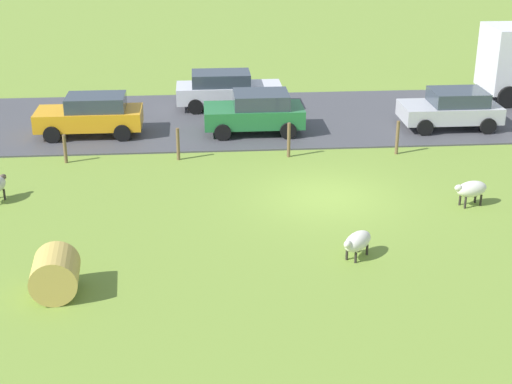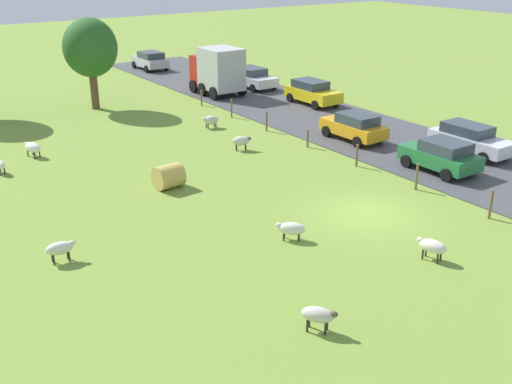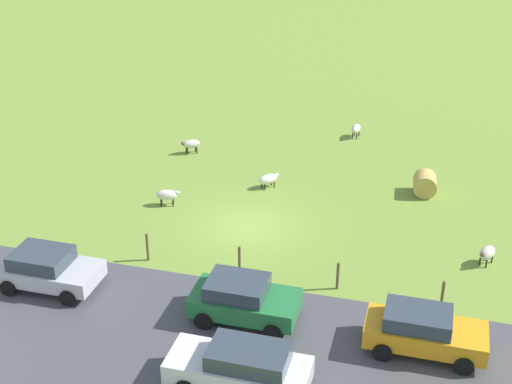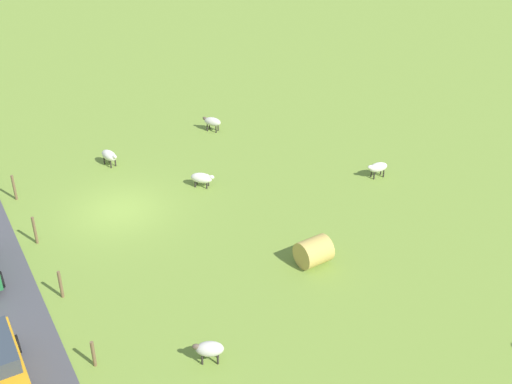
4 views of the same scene
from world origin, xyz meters
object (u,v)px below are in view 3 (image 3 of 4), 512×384
sheep_6 (167,195)px  hay_bale_0 (425,184)px  car_4 (48,268)px  car_2 (423,330)px  car_7 (241,367)px  car_6 (243,299)px  sheep_0 (356,129)px  sheep_2 (487,253)px  sheep_1 (191,144)px  sheep_7 (268,179)px

sheep_6 → hay_bale_0: size_ratio=0.94×
car_4 → car_2: bearing=89.5°
car_2 → car_7: 6.40m
hay_bale_0 → car_6: (12.20, -5.77, 0.32)m
sheep_0 → car_6: bearing=-4.4°
sheep_2 → hay_bale_0: (-5.94, -2.85, 0.03)m
sheep_1 → sheep_7: size_ratio=0.97×
hay_bale_0 → car_2: bearing=2.9°
sheep_0 → sheep_7: size_ratio=1.00×
car_2 → car_7: car_7 is taller
sheep_1 → sheep_2: bearing=63.9°
sheep_7 → car_4: car_4 is taller
sheep_1 → car_7: size_ratio=0.23×
sheep_0 → sheep_7: bearing=-22.7°
car_7 → hay_bale_0: bearing=163.1°
car_4 → car_6: bearing=90.0°
hay_bale_0 → car_6: size_ratio=0.32×
sheep_7 → hay_bale_0: bearing=99.9°
car_2 → car_7: bearing=-57.9°
sheep_2 → sheep_1: bearing=-116.1°
sheep_1 → car_2: car_2 is taller
car_6 → car_7: car_6 is taller
sheep_1 → sheep_0: bearing=119.3°
sheep_7 → car_6: (10.87, 1.85, 0.42)m
car_2 → car_6: (-0.13, -6.40, 0.01)m
sheep_7 → car_7: car_7 is taller
sheep_6 → sheep_7: bearing=127.0°
sheep_6 → car_7: (11.25, 7.00, 0.34)m
sheep_0 → sheep_6: bearing=-34.1°
sheep_7 → car_6: bearing=9.7°
car_4 → car_6: 7.89m
sheep_2 → sheep_0: bearing=-150.1°
sheep_0 → sheep_7: 8.52m
sheep_2 → car_4: car_4 is taller
car_6 → car_7: (3.54, 0.97, -0.00)m
sheep_0 → hay_bale_0: bearing=33.6°
sheep_2 → car_2: car_2 is taller
sheep_0 → car_4: size_ratio=0.29×
sheep_7 → sheep_0: bearing=157.3°
sheep_0 → hay_bale_0: size_ratio=0.88×
sheep_6 → sheep_7: 5.23m
sheep_1 → sheep_7: bearing=59.7°
sheep_1 → sheep_6: 6.31m
sheep_1 → sheep_2: sheep_2 is taller
sheep_2 → hay_bale_0: 6.59m
sheep_6 → car_2: car_2 is taller
sheep_1 → car_7: car_7 is taller
car_2 → car_4: (-0.13, -14.29, -0.03)m
car_4 → sheep_0: bearing=153.5°
sheep_0 → sheep_6: sheep_6 is taller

